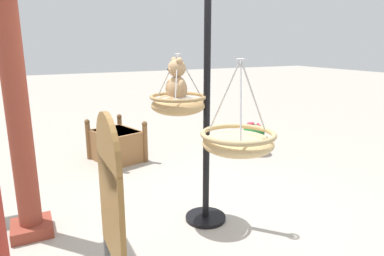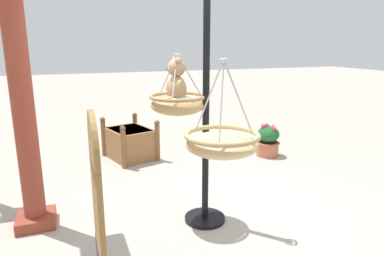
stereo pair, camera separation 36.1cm
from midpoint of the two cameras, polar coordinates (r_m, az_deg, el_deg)
ground_plane at (r=4.01m, az=4.10°, el=-14.22°), size 40.00×40.00×0.00m
display_pole_central at (r=3.60m, az=5.12°, el=-4.14°), size 0.44×0.44×2.48m
hanging_basket_with_teddy at (r=3.52m, az=0.56°, el=4.06°), size 0.58×0.58×0.62m
teddy_bear at (r=3.48m, az=0.21°, el=7.34°), size 0.32×0.29×0.46m
hanging_basket_left_high at (r=2.47m, az=9.19°, el=-2.45°), size 0.55×0.55×0.68m
greenhouse_pillar_left at (r=3.68m, az=-23.68°, el=2.08°), size 0.41×0.41×2.51m
wooden_planter_box at (r=5.81m, az=-8.51°, el=-2.37°), size 0.99×0.89×0.68m
potted_plant_fern_front at (r=6.06m, az=14.16°, el=-2.11°), size 0.41×0.41×0.57m
display_sign_board at (r=2.65m, az=-11.83°, el=-9.57°), size 0.65×0.05×1.43m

